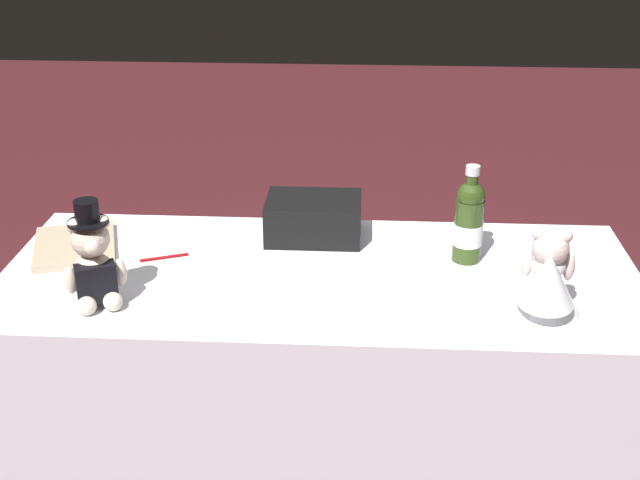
{
  "coord_description": "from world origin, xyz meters",
  "views": [
    {
      "loc": [
        -0.12,
        2.06,
        1.81
      ],
      "look_at": [
        0.0,
        0.0,
        0.87
      ],
      "focal_mm": 46.75,
      "sensor_mm": 36.0,
      "label": 1
    }
  ],
  "objects_px": {
    "teddy_bear_groom": "(94,265)",
    "champagne_bottle": "(469,221)",
    "gift_case_black": "(314,218)",
    "guestbook": "(75,246)",
    "signing_pen": "(163,258)",
    "teddy_bear_bride": "(547,280)"
  },
  "relations": [
    {
      "from": "gift_case_black",
      "to": "guestbook",
      "type": "bearing_deg",
      "value": 10.63
    },
    {
      "from": "gift_case_black",
      "to": "teddy_bear_groom",
      "type": "bearing_deg",
      "value": 40.09
    },
    {
      "from": "signing_pen",
      "to": "guestbook",
      "type": "height_order",
      "value": "guestbook"
    },
    {
      "from": "teddy_bear_groom",
      "to": "signing_pen",
      "type": "bearing_deg",
      "value": -111.71
    },
    {
      "from": "teddy_bear_bride",
      "to": "guestbook",
      "type": "relative_size",
      "value": 0.81
    },
    {
      "from": "teddy_bear_groom",
      "to": "gift_case_black",
      "type": "bearing_deg",
      "value": -139.91
    },
    {
      "from": "teddy_bear_bride",
      "to": "guestbook",
      "type": "xyz_separation_m",
      "value": [
        1.3,
        -0.31,
        -0.09
      ]
    },
    {
      "from": "teddy_bear_groom",
      "to": "champagne_bottle",
      "type": "height_order",
      "value": "champagne_bottle"
    },
    {
      "from": "teddy_bear_groom",
      "to": "champagne_bottle",
      "type": "relative_size",
      "value": 0.99
    },
    {
      "from": "teddy_bear_bride",
      "to": "champagne_bottle",
      "type": "xyz_separation_m",
      "value": [
        0.16,
        -0.31,
        0.02
      ]
    },
    {
      "from": "teddy_bear_groom",
      "to": "signing_pen",
      "type": "xyz_separation_m",
      "value": [
        -0.11,
        -0.27,
        -0.11
      ]
    },
    {
      "from": "teddy_bear_groom",
      "to": "gift_case_black",
      "type": "xyz_separation_m",
      "value": [
        -0.53,
        -0.44,
        -0.05
      ]
    },
    {
      "from": "teddy_bear_groom",
      "to": "signing_pen",
      "type": "distance_m",
      "value": 0.3
    },
    {
      "from": "guestbook",
      "to": "teddy_bear_bride",
      "type": "bearing_deg",
      "value": 149.44
    },
    {
      "from": "gift_case_black",
      "to": "signing_pen",
      "type": "bearing_deg",
      "value": 22.97
    },
    {
      "from": "teddy_bear_groom",
      "to": "teddy_bear_bride",
      "type": "bearing_deg",
      "value": -179.64
    },
    {
      "from": "signing_pen",
      "to": "gift_case_black",
      "type": "height_order",
      "value": "gift_case_black"
    },
    {
      "from": "signing_pen",
      "to": "guestbook",
      "type": "distance_m",
      "value": 0.28
    },
    {
      "from": "guestbook",
      "to": "champagne_bottle",
      "type": "bearing_deg",
      "value": 162.72
    },
    {
      "from": "teddy_bear_groom",
      "to": "signing_pen",
      "type": "height_order",
      "value": "teddy_bear_groom"
    },
    {
      "from": "teddy_bear_groom",
      "to": "gift_case_black",
      "type": "relative_size",
      "value": 0.99
    },
    {
      "from": "teddy_bear_bride",
      "to": "signing_pen",
      "type": "height_order",
      "value": "teddy_bear_bride"
    }
  ]
}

